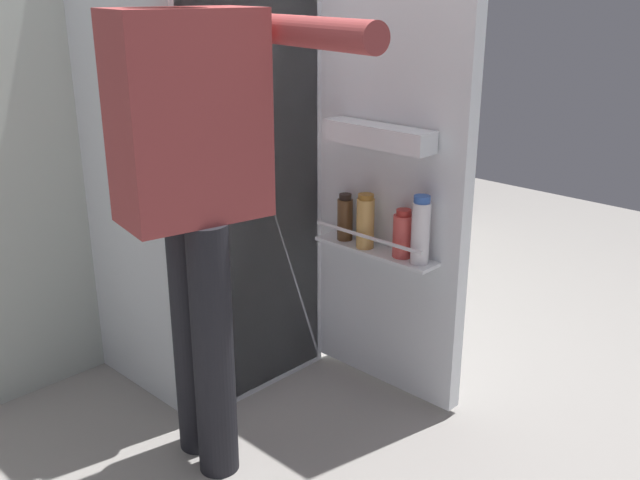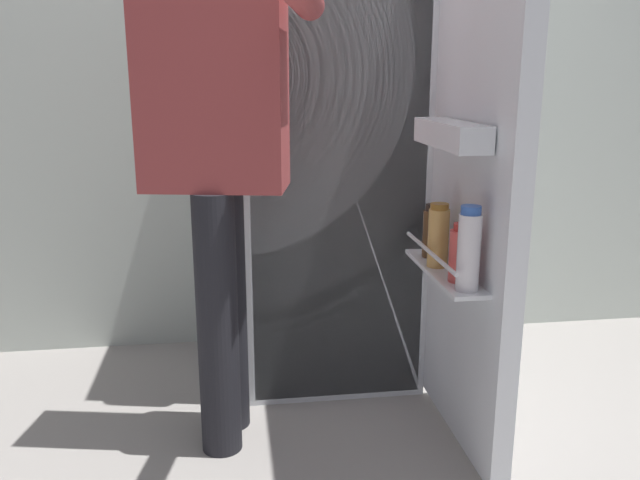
{
  "view_description": "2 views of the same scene",
  "coord_description": "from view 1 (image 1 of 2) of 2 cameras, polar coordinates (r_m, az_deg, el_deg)",
  "views": [
    {
      "loc": [
        -1.51,
        -1.49,
        1.4
      ],
      "look_at": [
        -0.05,
        -0.09,
        0.68
      ],
      "focal_mm": 40.38,
      "sensor_mm": 36.0,
      "label": 1
    },
    {
      "loc": [
        -0.35,
        -1.77,
        1.1
      ],
      "look_at": [
        -0.1,
        -0.02,
        0.65
      ],
      "focal_mm": 36.44,
      "sensor_mm": 36.0,
      "label": 2
    }
  ],
  "objects": [
    {
      "name": "ground_plane",
      "position": [
        2.54,
        -0.63,
        -13.72
      ],
      "size": [
        6.33,
        6.33,
        0.0
      ],
      "primitive_type": "plane",
      "color": "gray"
    },
    {
      "name": "kitchen_wall",
      "position": [
        2.83,
        -14.26,
        16.52
      ],
      "size": [
        4.4,
        0.1,
        2.55
      ],
      "primitive_type": "cube",
      "color": "beige",
      "rests_on": "ground_plane"
    },
    {
      "name": "refrigerator",
      "position": [
        2.57,
        -8.07,
        7.47
      ],
      "size": [
        0.67,
        1.19,
        1.73
      ],
      "color": "silver",
      "rests_on": "ground_plane"
    },
    {
      "name": "person",
      "position": [
        1.99,
        -9.87,
        5.91
      ],
      "size": [
        0.52,
        0.74,
        1.58
      ],
      "color": "black",
      "rests_on": "ground_plane"
    }
  ]
}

